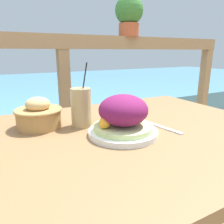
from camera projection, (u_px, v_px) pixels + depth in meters
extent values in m
cube|color=olive|center=(123.00, 136.00, 0.83)|extent=(1.23, 0.90, 0.04)
cube|color=olive|center=(162.00, 152.00, 1.51)|extent=(0.06, 0.06, 0.68)
cube|color=#937551|center=(62.00, 42.00, 1.38)|extent=(2.80, 0.08, 0.09)
cube|color=#937551|center=(67.00, 125.00, 1.53)|extent=(0.07, 0.07, 1.02)
cube|color=#937551|center=(202.00, 104.00, 2.15)|extent=(0.07, 0.07, 1.02)
cube|color=teal|center=(25.00, 98.00, 3.73)|extent=(12.00, 4.00, 0.47)
cylinder|color=silver|center=(123.00, 132.00, 0.78)|extent=(0.25, 0.25, 0.02)
cylinder|color=#C6DB8E|center=(123.00, 127.00, 0.78)|extent=(0.21, 0.21, 0.02)
ellipsoid|color=#72194C|center=(123.00, 110.00, 0.76)|extent=(0.17, 0.17, 0.11)
sphere|color=#F9A328|center=(139.00, 116.00, 0.81)|extent=(0.04, 0.04, 0.04)
sphere|color=#F9A328|center=(105.00, 123.00, 0.74)|extent=(0.04, 0.04, 0.04)
cylinder|color=tan|center=(81.00, 108.00, 0.86)|extent=(0.08, 0.08, 0.15)
cylinder|color=black|center=(83.00, 90.00, 0.85)|extent=(0.03, 0.06, 0.21)
cylinder|color=#AD7F47|center=(39.00, 118.00, 0.86)|extent=(0.17, 0.17, 0.08)
torus|color=#AD7F47|center=(38.00, 110.00, 0.85)|extent=(0.18, 0.18, 0.01)
ellipsoid|color=tan|center=(38.00, 104.00, 0.84)|extent=(0.09, 0.09, 0.06)
cylinder|color=#A34C2D|center=(129.00, 30.00, 1.58)|extent=(0.15, 0.15, 0.09)
sphere|color=#336B2D|center=(129.00, 10.00, 1.55)|extent=(0.20, 0.20, 0.20)
cube|color=silver|center=(163.00, 128.00, 0.86)|extent=(0.05, 0.18, 0.00)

